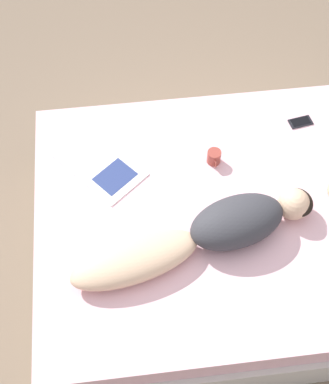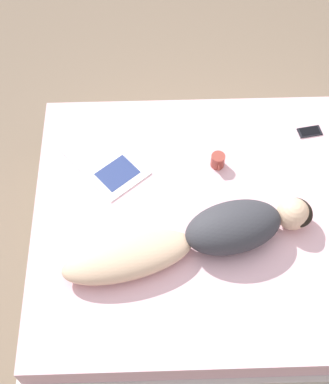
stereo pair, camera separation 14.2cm
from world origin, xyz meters
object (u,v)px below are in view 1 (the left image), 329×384
at_px(open_magazine, 100,165).
at_px(cell_phone, 301,122).
at_px(coffee_mug, 214,157).
at_px(person, 207,233).

height_order(open_magazine, cell_phone, same).
xyz_separation_m(open_magazine, cell_phone, (-0.18, 1.24, 0.00)).
bearing_deg(coffee_mug, cell_phone, 111.54).
distance_m(open_magazine, cell_phone, 1.25).
xyz_separation_m(person, open_magazine, (-0.56, -0.53, -0.09)).
relative_size(person, open_magazine, 2.30).
relative_size(open_magazine, coffee_mug, 5.34).
bearing_deg(cell_phone, person, -53.55).
xyz_separation_m(person, coffee_mug, (-0.51, 0.13, -0.05)).
bearing_deg(cell_phone, coffee_mug, -78.36).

